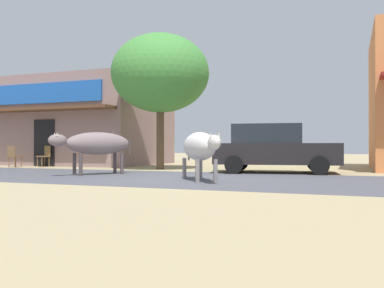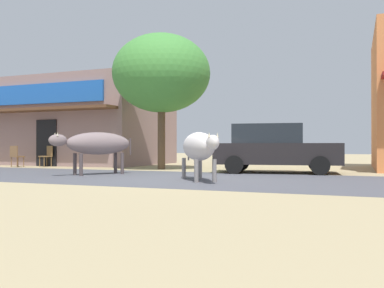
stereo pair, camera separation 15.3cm
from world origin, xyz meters
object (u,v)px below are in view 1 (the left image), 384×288
Objects in this scene: parked_hatchback_car at (274,148)px; cafe_chair_by_doorway at (45,155)px; roadside_tree at (160,74)px; cow_far_dark at (200,147)px; cafe_chair_near_tree at (14,155)px; cow_near_brown at (97,144)px.

cafe_chair_by_doorway is at bearing 175.82° from parked_hatchback_car.
roadside_tree is 5.74× the size of cafe_chair_by_doorway.
cafe_chair_near_tree is at bearing 158.97° from cow_far_dark.
parked_hatchback_car is 4.15m from cow_far_dark.
cafe_chair_by_doorway is at bearing 152.35° from cow_far_dark.
cow_far_dark is (3.26, -4.53, -2.86)m from roadside_tree.
cow_near_brown is at bearing -25.12° from cafe_chair_near_tree.
cow_near_brown is 2.80× the size of cafe_chair_near_tree.
cow_far_dark is (3.79, -0.95, -0.09)m from cow_near_brown.
cow_far_dark reaches higher than cafe_chair_near_tree.
cow_near_brown is 6.42m from cafe_chair_by_doorway.
cafe_chair_by_doorway is (-5.72, 0.18, -3.23)m from roadside_tree.
cafe_chair_by_doorway is at bearing 144.07° from cow_near_brown.
cow_near_brown is 2.80× the size of cafe_chair_by_doorway.
cow_near_brown is (-5.04, -3.01, 0.13)m from parked_hatchback_car.
cow_far_dark is at bearing -27.65° from cafe_chair_by_doorway.
roadside_tree reaches higher than cow_far_dark.
roadside_tree reaches higher than parked_hatchback_car.
roadside_tree is 2.25× the size of cow_far_dark.
cow_far_dark is at bearing -107.48° from parked_hatchback_car.
roadside_tree reaches higher than cow_near_brown.
roadside_tree reaches higher than cafe_chair_by_doorway.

